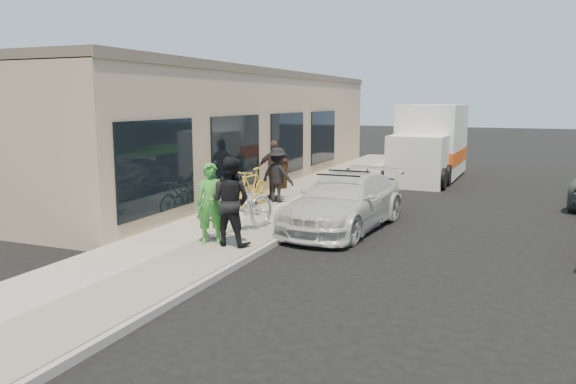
% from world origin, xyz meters
% --- Properties ---
extents(ground, '(120.00, 120.00, 0.00)m').
position_xyz_m(ground, '(0.00, 0.00, 0.00)').
color(ground, black).
rests_on(ground, ground).
extents(sidewalk, '(3.00, 34.00, 0.15)m').
position_xyz_m(sidewalk, '(-2.00, 3.00, 0.07)').
color(sidewalk, '#ABA49A').
rests_on(sidewalk, ground).
extents(curb, '(0.12, 34.00, 0.13)m').
position_xyz_m(curb, '(-0.45, 3.00, 0.07)').
color(curb, '#A4A096').
rests_on(curb, ground).
extents(storefront, '(3.60, 20.00, 4.22)m').
position_xyz_m(storefront, '(-5.24, 7.99, 2.12)').
color(storefront, tan).
rests_on(storefront, ground).
extents(bike_rack, '(0.27, 0.59, 0.89)m').
position_xyz_m(bike_rack, '(-2.72, 3.22, 0.69)').
color(bike_rack, black).
rests_on(bike_rack, sidewalk).
extents(sandwich_board, '(0.67, 0.67, 0.99)m').
position_xyz_m(sandwich_board, '(-3.28, 6.61, 0.66)').
color(sandwich_board, '#321F0E').
rests_on(sandwich_board, sidewalk).
extents(sedan_white, '(2.38, 4.87, 1.41)m').
position_xyz_m(sedan_white, '(0.45, 2.14, 0.68)').
color(sedan_white, silver).
rests_on(sedan_white, ground).
extents(sedan_silver, '(1.56, 3.58, 1.20)m').
position_xyz_m(sedan_silver, '(0.52, 3.68, 0.60)').
color(sedan_silver, '#98989D').
rests_on(sedan_silver, ground).
extents(moving_truck, '(2.43, 6.12, 2.98)m').
position_xyz_m(moving_truck, '(0.99, 12.26, 1.32)').
color(moving_truck, white).
rests_on(moving_truck, ground).
extents(tandem_bike, '(1.39, 2.42, 1.20)m').
position_xyz_m(tandem_bike, '(-1.45, 0.21, 0.75)').
color(tandem_bike, silver).
rests_on(tandem_bike, sidewalk).
extents(woman_rider, '(0.74, 0.63, 1.71)m').
position_xyz_m(woman_rider, '(-1.55, -0.87, 1.01)').
color(woman_rider, green).
rests_on(woman_rider, sidewalk).
extents(man_standing, '(0.91, 0.71, 1.86)m').
position_xyz_m(man_standing, '(-1.10, -0.85, 1.08)').
color(man_standing, black).
rests_on(man_standing, sidewalk).
extents(cruiser_bike_a, '(0.71, 1.63, 0.95)m').
position_xyz_m(cruiser_bike_a, '(-3.01, 1.55, 0.62)').
color(cruiser_bike_a, '#81C0AE').
rests_on(cruiser_bike_a, sidewalk).
extents(cruiser_bike_b, '(0.63, 1.62, 0.84)m').
position_xyz_m(cruiser_bike_b, '(-2.97, 1.96, 0.57)').
color(cruiser_bike_b, '#81C0AE').
rests_on(cruiser_bike_b, sidewalk).
extents(cruiser_bike_c, '(0.66, 1.85, 1.09)m').
position_xyz_m(cruiser_bike_c, '(-2.62, 3.21, 0.70)').
color(cruiser_bike_c, yellow).
rests_on(cruiser_bike_c, sidewalk).
extents(bystander_a, '(1.13, 0.76, 1.63)m').
position_xyz_m(bystander_a, '(-2.22, 4.15, 0.96)').
color(bystander_a, black).
rests_on(bystander_a, sidewalk).
extents(bystander_b, '(1.11, 0.60, 1.79)m').
position_xyz_m(bystander_b, '(-2.55, 4.64, 1.05)').
color(bystander_b, brown).
rests_on(bystander_b, sidewalk).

